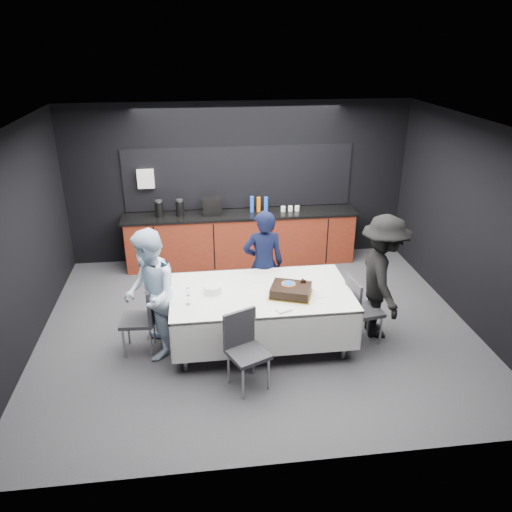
# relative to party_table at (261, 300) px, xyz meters

# --- Properties ---
(ground) EXTENTS (6.00, 6.00, 0.00)m
(ground) POSITION_rel_party_table_xyz_m (0.00, 0.40, -0.64)
(ground) COLOR #403F44
(ground) RESTS_ON ground
(room_shell) EXTENTS (6.04, 5.04, 2.82)m
(room_shell) POSITION_rel_party_table_xyz_m (0.00, 0.40, 1.22)
(room_shell) COLOR white
(room_shell) RESTS_ON ground
(kitchenette) EXTENTS (4.10, 0.64, 2.05)m
(kitchenette) POSITION_rel_party_table_xyz_m (-0.02, 2.62, -0.10)
(kitchenette) COLOR #5C1C0E
(kitchenette) RESTS_ON ground
(party_table) EXTENTS (2.32, 1.32, 0.78)m
(party_table) POSITION_rel_party_table_xyz_m (0.00, 0.00, 0.00)
(party_table) COLOR #99999E
(party_table) RESTS_ON ground
(cake_assembly) EXTENTS (0.64, 0.58, 0.17)m
(cake_assembly) POSITION_rel_party_table_xyz_m (0.36, -0.16, 0.20)
(cake_assembly) COLOR gold
(cake_assembly) RESTS_ON party_table
(plate_stack) EXTENTS (0.23, 0.23, 0.10)m
(plate_stack) POSITION_rel_party_table_xyz_m (-0.62, 0.04, 0.19)
(plate_stack) COLOR white
(plate_stack) RESTS_ON party_table
(loose_plate_near) EXTENTS (0.21, 0.21, 0.01)m
(loose_plate_near) POSITION_rel_party_table_xyz_m (-0.40, -0.46, 0.14)
(loose_plate_near) COLOR white
(loose_plate_near) RESTS_ON party_table
(loose_plate_right_a) EXTENTS (0.18, 0.18, 0.01)m
(loose_plate_right_a) POSITION_rel_party_table_xyz_m (0.66, 0.26, 0.14)
(loose_plate_right_a) COLOR white
(loose_plate_right_a) RESTS_ON party_table
(loose_plate_right_b) EXTENTS (0.22, 0.22, 0.01)m
(loose_plate_right_b) POSITION_rel_party_table_xyz_m (0.73, -0.19, 0.14)
(loose_plate_right_b) COLOR white
(loose_plate_right_b) RESTS_ON party_table
(loose_plate_far) EXTENTS (0.19, 0.19, 0.01)m
(loose_plate_far) POSITION_rel_party_table_xyz_m (0.01, 0.29, 0.14)
(loose_plate_far) COLOR white
(loose_plate_far) RESTS_ON party_table
(fork_pile) EXTENTS (0.21, 0.17, 0.03)m
(fork_pile) POSITION_rel_party_table_xyz_m (0.21, -0.53, 0.15)
(fork_pile) COLOR white
(fork_pile) RESTS_ON party_table
(champagne_flute) EXTENTS (0.06, 0.06, 0.22)m
(champagne_flute) POSITION_rel_party_table_xyz_m (-0.93, -0.24, 0.30)
(champagne_flute) COLOR white
(champagne_flute) RESTS_ON party_table
(chair_left) EXTENTS (0.44, 0.44, 0.92)m
(chair_left) POSITION_rel_party_table_xyz_m (-1.52, 0.01, -0.11)
(chair_left) COLOR #2C2C31
(chair_left) RESTS_ON ground
(chair_right) EXTENTS (0.48, 0.48, 0.92)m
(chair_right) POSITION_rel_party_table_xyz_m (1.30, -0.13, -0.11)
(chair_right) COLOR #2C2C31
(chair_right) RESTS_ON ground
(chair_near) EXTENTS (0.56, 0.56, 0.92)m
(chair_near) POSITION_rel_party_table_xyz_m (-0.30, -0.82, -0.11)
(chair_near) COLOR #2C2C31
(chair_near) RESTS_ON ground
(person_center) EXTENTS (0.60, 0.40, 1.61)m
(person_center) POSITION_rel_party_table_xyz_m (0.14, 0.74, 0.16)
(person_center) COLOR black
(person_center) RESTS_ON ground
(person_left) EXTENTS (0.73, 0.89, 1.69)m
(person_left) POSITION_rel_party_table_xyz_m (-1.40, -0.06, 0.20)
(person_left) COLOR silver
(person_left) RESTS_ON ground
(person_right) EXTENTS (0.73, 1.16, 1.72)m
(person_right) POSITION_rel_party_table_xyz_m (1.63, 0.03, 0.22)
(person_right) COLOR black
(person_right) RESTS_ON ground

